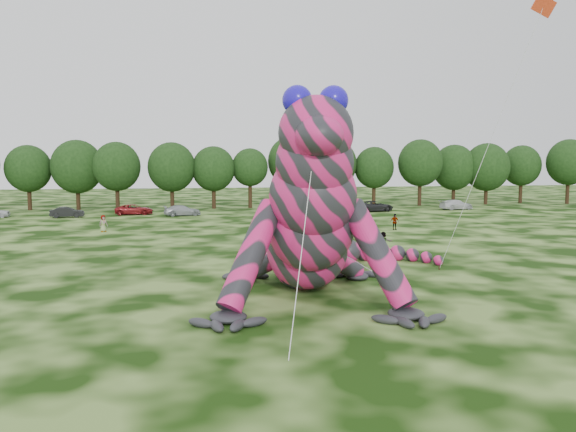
% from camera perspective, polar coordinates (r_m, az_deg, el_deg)
% --- Properties ---
extents(ground, '(240.00, 240.00, 0.00)m').
position_cam_1_polar(ground, '(26.14, 6.82, -9.59)').
color(ground, '#16330A').
rests_on(ground, ground).
extents(inflatable_gecko, '(19.22, 22.09, 10.21)m').
position_cam_1_polar(inflatable_gecko, '(30.10, 1.70, 2.31)').
color(inflatable_gecko, '#D31F6B').
rests_on(inflatable_gecko, ground).
extents(flying_kite, '(4.74, 4.28, 16.39)m').
position_cam_1_polar(flying_kite, '(35.56, 23.82, 17.13)').
color(flying_kite, red).
rests_on(flying_kite, ground).
extents(tree_4, '(6.22, 5.60, 9.06)m').
position_cam_1_polar(tree_4, '(85.89, -24.85, 3.56)').
color(tree_4, black).
rests_on(tree_4, ground).
extents(tree_5, '(7.16, 6.44, 9.80)m').
position_cam_1_polar(tree_5, '(84.15, -20.61, 3.94)').
color(tree_5, black).
rests_on(tree_5, ground).
extents(tree_6, '(6.52, 5.86, 9.49)m').
position_cam_1_polar(tree_6, '(81.54, -16.99, 3.90)').
color(tree_6, black).
rests_on(tree_6, ground).
extents(tree_7, '(6.68, 6.01, 9.48)m').
position_cam_1_polar(tree_7, '(81.05, -11.72, 4.02)').
color(tree_7, black).
rests_on(tree_7, ground).
extents(tree_8, '(6.14, 5.53, 8.94)m').
position_cam_1_polar(tree_8, '(81.25, -7.57, 3.90)').
color(tree_8, black).
rests_on(tree_8, ground).
extents(tree_9, '(5.27, 4.74, 8.68)m').
position_cam_1_polar(tree_9, '(81.98, -3.88, 3.86)').
color(tree_9, black).
rests_on(tree_9, ground).
extents(tree_10, '(7.09, 6.38, 10.50)m').
position_cam_1_polar(tree_10, '(84.05, 0.35, 4.54)').
color(tree_10, black).
rests_on(tree_10, ground).
extents(tree_11, '(7.01, 6.31, 10.07)m').
position_cam_1_polar(tree_11, '(85.02, 4.65, 4.39)').
color(tree_11, black).
rests_on(tree_11, ground).
extents(tree_12, '(5.99, 5.39, 8.97)m').
position_cam_1_polar(tree_12, '(86.35, 8.74, 3.99)').
color(tree_12, black).
rests_on(tree_12, ground).
extents(tree_13, '(6.83, 6.15, 10.13)m').
position_cam_1_polar(tree_13, '(88.28, 13.27, 4.32)').
color(tree_13, black).
rests_on(tree_13, ground).
extents(tree_14, '(6.82, 6.14, 9.40)m').
position_cam_1_polar(tree_14, '(92.37, 16.51, 4.06)').
color(tree_14, black).
rests_on(tree_14, ground).
extents(tree_15, '(7.17, 6.45, 9.63)m').
position_cam_1_polar(tree_15, '(93.85, 19.52, 4.06)').
color(tree_15, black).
rests_on(tree_15, ground).
extents(tree_16, '(6.26, 5.63, 9.37)m').
position_cam_1_polar(tree_16, '(98.79, 22.61, 3.94)').
color(tree_16, black).
rests_on(tree_16, ground).
extents(tree_17, '(6.98, 6.28, 10.30)m').
position_cam_1_polar(tree_17, '(100.19, 26.60, 4.06)').
color(tree_17, black).
rests_on(tree_17, ground).
extents(car_1, '(4.01, 1.65, 1.29)m').
position_cam_1_polar(car_1, '(72.98, -21.52, 0.36)').
color(car_1, black).
rests_on(car_1, ground).
extents(car_2, '(4.81, 2.28, 1.33)m').
position_cam_1_polar(car_2, '(74.13, -15.34, 0.64)').
color(car_2, maroon).
rests_on(car_2, ground).
extents(car_3, '(4.81, 2.59, 1.32)m').
position_cam_1_polar(car_3, '(71.34, -10.69, 0.55)').
color(car_3, '#9EA3A7').
rests_on(car_3, ground).
extents(car_4, '(4.49, 2.44, 1.45)m').
position_cam_1_polar(car_4, '(72.60, -1.41, 0.79)').
color(car_4, navy).
rests_on(car_4, ground).
extents(car_5, '(4.55, 2.12, 1.45)m').
position_cam_1_polar(car_5, '(76.55, 4.85, 1.02)').
color(car_5, '#BAB5AB').
rests_on(car_5, ground).
extents(car_6, '(5.62, 3.30, 1.47)m').
position_cam_1_polar(car_6, '(76.83, 8.74, 1.00)').
color(car_6, '#242426').
rests_on(car_6, ground).
extents(car_7, '(5.12, 2.76, 1.41)m').
position_cam_1_polar(car_7, '(82.43, 16.72, 1.11)').
color(car_7, silver).
rests_on(car_7, ground).
extents(spectator_4, '(0.95, 0.86, 1.62)m').
position_cam_1_polar(spectator_4, '(57.09, -18.26, -0.73)').
color(spectator_4, gray).
rests_on(spectator_4, ground).
extents(spectator_5, '(1.49, 1.12, 1.57)m').
position_cam_1_polar(spectator_5, '(42.76, 9.65, -2.60)').
color(spectator_5, gray).
rests_on(spectator_5, ground).
extents(spectator_3, '(0.96, 0.43, 1.60)m').
position_cam_1_polar(spectator_3, '(56.73, 10.78, -0.59)').
color(spectator_3, gray).
rests_on(spectator_3, ground).
extents(spectator_1, '(1.09, 1.07, 1.77)m').
position_cam_1_polar(spectator_1, '(47.98, -3.46, -1.52)').
color(spectator_1, gray).
rests_on(spectator_1, ground).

